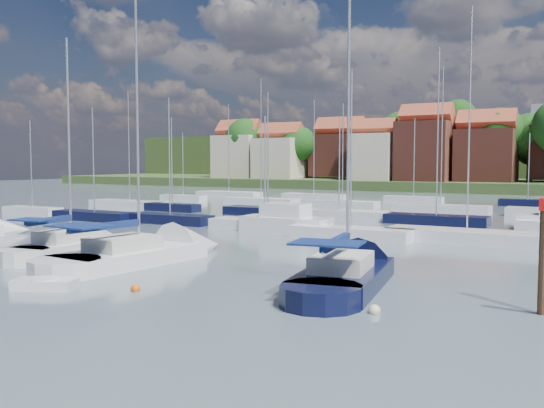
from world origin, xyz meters
The scene contains 12 objects.
ground centered at (0.00, 40.00, 0.00)m, with size 260.00×260.00×0.00m, color #485662.
sailboat_left centered at (-11.07, 4.41, 0.36)m, with size 3.69×10.23×13.68m.
sailboat_centre centered at (-5.57, 4.97, 0.35)m, with size 4.75×13.51×17.90m.
sailboat_navy centered at (6.32, 4.71, 0.35)m, with size 5.14×12.46×16.74m.
tender centered at (-4.55, -3.53, 0.22)m, with size 2.91×2.19×0.57m.
timber_piling centered at (14.63, 2.35, 1.16)m, with size 0.40×0.40×6.47m.
buoy_c centered at (-8.52, -0.88, 0.00)m, with size 0.52×0.52×0.52m, color beige.
buoy_d centered at (-0.91, -1.87, 0.00)m, with size 0.42×0.42×0.42m, color #D85914.
buoy_e centered at (6.30, 5.88, 0.00)m, with size 0.51×0.51×0.51m, color beige.
buoy_f centered at (9.28, -0.48, 0.00)m, with size 0.45×0.45×0.45m, color beige.
marina_field centered at (1.91, 35.15, 0.43)m, with size 79.62×41.41×15.93m.
far_shore_town centered at (2.23, 132.67, 4.61)m, with size 212.46×90.00×22.27m.
Camera 1 is at (16.67, -21.24, 5.57)m, focal length 40.00 mm.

